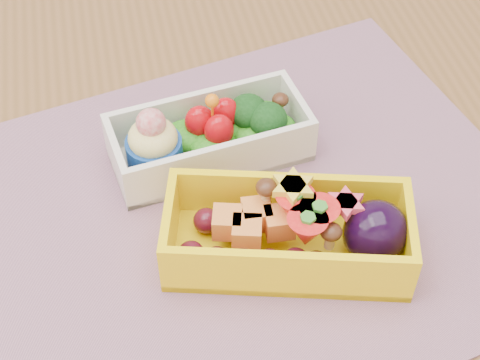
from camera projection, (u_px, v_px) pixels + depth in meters
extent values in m
cube|color=brown|center=(247.00, 201.00, 0.67)|extent=(1.20, 0.80, 0.04)
cube|color=#A47184|center=(233.00, 216.00, 0.63)|extent=(0.58, 0.49, 0.00)
cube|color=silver|center=(210.00, 137.00, 0.66)|extent=(0.18, 0.10, 0.05)
ellipsoid|color=green|center=(210.00, 143.00, 0.67)|extent=(0.17, 0.09, 0.02)
cylinder|color=#144198|center=(155.00, 154.00, 0.65)|extent=(0.05, 0.05, 0.03)
sphere|color=red|center=(151.00, 123.00, 0.62)|extent=(0.03, 0.03, 0.03)
ellipsoid|color=#B4060E|center=(200.00, 122.00, 0.66)|extent=(0.03, 0.02, 0.03)
ellipsoid|color=#B4060E|center=(219.00, 131.00, 0.65)|extent=(0.03, 0.02, 0.03)
ellipsoid|color=#B4060E|center=(225.00, 114.00, 0.66)|extent=(0.03, 0.02, 0.03)
sphere|color=orange|center=(212.00, 101.00, 0.63)|extent=(0.01, 0.01, 0.01)
ellipsoid|color=black|center=(248.00, 111.00, 0.66)|extent=(0.03, 0.03, 0.03)
ellipsoid|color=black|center=(268.00, 120.00, 0.66)|extent=(0.03, 0.03, 0.03)
ellipsoid|color=#3F2111|center=(280.00, 100.00, 0.67)|extent=(0.02, 0.02, 0.01)
cube|color=yellow|center=(288.00, 234.00, 0.59)|extent=(0.21, 0.13, 0.05)
ellipsoid|color=#4A0E1D|center=(237.00, 243.00, 0.59)|extent=(0.11, 0.07, 0.02)
cube|color=#D55C25|center=(252.00, 222.00, 0.58)|extent=(0.06, 0.05, 0.02)
cone|color=red|center=(295.00, 209.00, 0.58)|extent=(0.04, 0.04, 0.03)
cone|color=red|center=(318.00, 221.00, 0.57)|extent=(0.04, 0.04, 0.03)
cone|color=red|center=(306.00, 232.00, 0.56)|extent=(0.04, 0.04, 0.03)
cylinder|color=yellow|center=(293.00, 187.00, 0.57)|extent=(0.04, 0.04, 0.01)
cylinder|color=#E53F5B|center=(346.00, 203.00, 0.57)|extent=(0.03, 0.03, 0.01)
ellipsoid|color=#3F2111|center=(266.00, 203.00, 0.59)|extent=(0.02, 0.02, 0.01)
ellipsoid|color=#3F2111|center=(330.00, 239.00, 0.57)|extent=(0.02, 0.02, 0.01)
ellipsoid|color=black|center=(375.00, 233.00, 0.58)|extent=(0.05, 0.05, 0.05)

